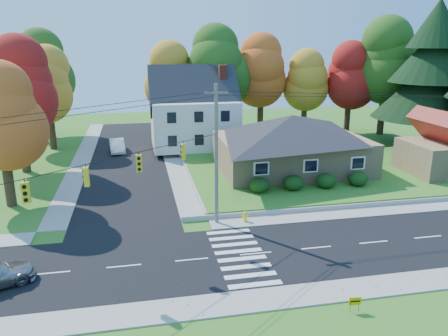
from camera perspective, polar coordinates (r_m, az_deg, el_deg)
name	(u,v)px	position (r m, az deg, el deg)	size (l,w,h in m)	color
ground	(256,254)	(27.65, 4.17, -11.11)	(120.00, 120.00, 0.00)	#3D7923
road_main	(256,254)	(27.65, 4.17, -11.09)	(90.00, 8.00, 0.02)	black
road_cross	(128,157)	(51.24, -12.45, 1.43)	(8.00, 44.00, 0.02)	black
sidewalk_north	(237,222)	(32.02, 1.76, -7.06)	(90.00, 2.00, 0.08)	#9C9A90
sidewalk_south	(282,297)	(23.49, 7.57, -16.42)	(90.00, 2.00, 0.08)	#9C9A90
lawn	(317,156)	(50.39, 12.07, 1.48)	(30.00, 30.00, 0.50)	#3D7923
ranch_house	(292,142)	(43.35, 8.81, 3.41)	(14.60, 10.60, 5.40)	tan
colonial_house	(194,112)	(52.72, -3.90, 7.25)	(10.40, 8.40, 9.60)	silver
garage	(444,149)	(46.86, 26.85, 2.27)	(7.30, 6.30, 4.60)	tan
hedge_row	(310,182)	(38.15, 11.15, -1.76)	(10.70, 1.70, 1.27)	#163A10
traffic_infrastructure	(249,168)	(26.93, 3.31, -0.05)	(38.10, 10.66, 10.00)	#666059
tree_lot_0	(172,77)	(58.01, -6.83, 11.68)	(6.72, 6.72, 12.51)	#3F2A19
tree_lot_1	(219,67)	(57.76, -0.69, 13.07)	(7.84, 7.84, 14.60)	#3F2A19
tree_lot_2	(261,71)	(60.17, 4.89, 12.51)	(7.28, 7.28, 13.56)	#3F2A19
tree_lot_3	(306,81)	(61.28, 10.62, 11.13)	(6.16, 6.16, 11.47)	#3F2A19
tree_lot_4	(350,76)	(62.82, 16.19, 11.50)	(6.72, 6.72, 12.51)	#3F2A19
tree_lot_5	(387,61)	(62.94, 20.50, 12.93)	(8.40, 8.40, 15.64)	#3F2A19
conifer_east_a	(432,72)	(56.91, 25.53, 11.28)	(12.80, 12.80, 16.96)	#3F2A19
tree_west_0	(0,117)	(37.48, -27.26, 5.91)	(6.16, 6.16, 11.47)	#3F2A19
tree_west_1	(16,87)	(47.19, -25.51, 9.47)	(7.28, 7.28, 13.56)	#3F2A19
tree_west_2	(47,85)	(56.78, -22.12, 10.04)	(6.72, 6.72, 12.51)	#3F2A19
tree_west_3	(41,70)	(64.90, -22.78, 11.74)	(7.84, 7.84, 14.60)	#3F2A19
white_car	(117,146)	(53.67, -13.79, 2.85)	(1.63, 4.66, 1.54)	white
fire_hydrant	(245,217)	(31.97, 2.77, -6.41)	(0.47, 0.37, 0.83)	yellow
yard_sign	(355,301)	(22.95, 16.74, -16.35)	(0.62, 0.09, 0.78)	black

